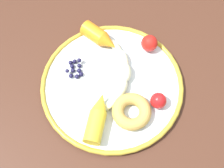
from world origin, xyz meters
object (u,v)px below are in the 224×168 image
Objects in this scene: plate at (112,85)px; banana at (121,73)px; blueberry_pile at (75,69)px; tomato_mid at (149,43)px; donut at (132,111)px; tomato_near at (158,101)px; dining_table at (126,84)px; carrot_orange at (100,37)px; carrot_yellow at (97,117)px.

plate is 0.04m from banana.
tomato_mid reaches higher than blueberry_pile.
donut is 0.07m from tomato_near.
dining_table is 10.07× the size of donut.
dining_table is 0.18m from carrot_orange.
blueberry_pile is (-0.03, -0.11, -0.01)m from banana.
carrot_orange is 2.35× the size of tomato_mid.
plate is 2.81× the size of carrot_yellow.
carrot_yellow is 2.27× the size of blueberry_pile.
banana is 0.12m from carrot_orange.
banana is at bearing -33.95° from dining_table.
tomato_mid reaches higher than plate.
tomato_mid is at bearing 131.64° from plate.
dining_table is 2.62× the size of plate.
dining_table is 24.06× the size of tomato_near.
donut is 0.19m from tomato_mid.
carrot_yellow reaches higher than blueberry_pile.
carrot_orange is at bearing -165.48° from donut.
carrot_yellow is at bearing -84.12° from donut.
banana is (-0.02, 0.02, 0.02)m from plate.
tomato_mid is (-0.16, 0.00, 0.00)m from tomato_near.
banana is at bearing -137.96° from tomato_near.
carrot_orange is 2.62× the size of tomato_near.
dining_table is 0.20m from tomato_near.
donut is at bearing 43.60° from blueberry_pile.
plate is at bearing -48.36° from tomato_mid.
carrot_yellow is (0.09, -0.04, 0.02)m from plate.
tomato_near is (-0.02, 0.07, 0.01)m from donut.
dining_table is at bearing 146.05° from banana.
carrot_yellow is at bearing -39.11° from tomato_mid.
dining_table is 0.15m from plate.
blueberry_pile is 1.44× the size of tomato_near.
banana is 2.26× the size of donut.
carrot_orange is 0.13m from tomato_mid.
blueberry_pile is at bearing -136.40° from donut.
tomato_near is at bearing 57.92° from plate.
banana reaches higher than donut.
tomato_mid is (-0.05, 0.20, 0.01)m from blueberry_pile.
banana is 0.12m from blueberry_pile.
tomato_near is at bearing 105.32° from donut.
tomato_mid is (0.03, 0.13, 0.00)m from carrot_orange.
carrot_yellow is 0.15m from tomato_near.
plate is at bearing 7.91° from carrot_orange.
tomato_mid is (-0.19, 0.15, 0.00)m from carrot_yellow.
donut reaches higher than dining_table.
banana is 5.39× the size of tomato_near.
blueberry_pile is (-0.14, -0.04, -0.01)m from carrot_yellow.
dining_table is 4.46× the size of banana.
plate is 1.70× the size of banana.
donut is (0.10, 0.01, 0.00)m from banana.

